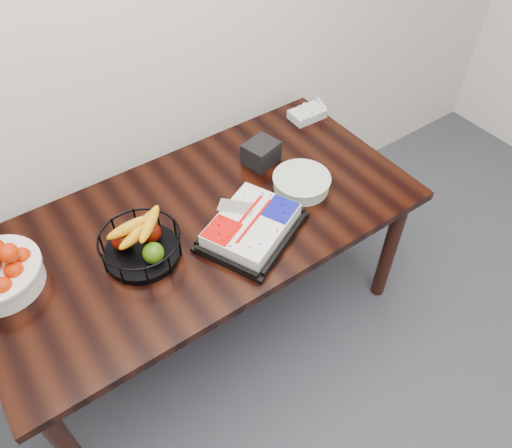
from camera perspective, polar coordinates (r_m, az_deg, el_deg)
table at (r=2.12m, az=-6.08°, el=-0.94°), size 1.80×0.90×0.75m
cake_tray at (r=1.96m, az=-0.51°, el=-0.30°), size 0.50×0.45×0.08m
fruit_basket at (r=1.91m, az=-13.08°, el=-2.21°), size 0.31×0.31×0.16m
plate_stack at (r=2.16m, az=5.22°, el=4.75°), size 0.25×0.25×0.06m
fork_bag at (r=2.58m, az=5.87°, el=12.45°), size 0.18×0.12×0.05m
napkin_box at (r=2.28m, az=0.58°, el=8.14°), size 0.17×0.16×0.10m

